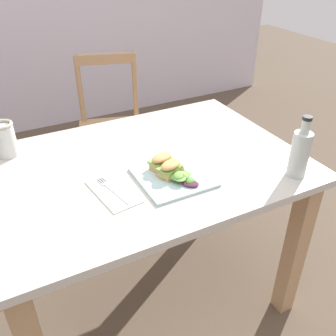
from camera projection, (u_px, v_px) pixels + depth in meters
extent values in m
plane|color=brown|center=(141.00, 314.00, 1.70)|extent=(9.42, 9.42, 0.00)
cube|color=#BCB7AD|center=(143.00, 167.00, 1.41)|extent=(1.19, 0.83, 0.03)
cube|color=tan|center=(295.00, 250.00, 1.56)|extent=(0.07, 0.07, 0.71)
cube|color=tan|center=(7.00, 229.00, 1.67)|extent=(0.07, 0.07, 0.71)
cube|color=tan|center=(206.00, 171.00, 2.08)|extent=(0.07, 0.07, 0.71)
cylinder|color=tan|center=(88.00, 181.00, 2.24)|extent=(0.03, 0.03, 0.43)
cylinder|color=tan|center=(145.00, 175.00, 2.29)|extent=(0.03, 0.03, 0.43)
cylinder|color=tan|center=(88.00, 153.00, 2.52)|extent=(0.03, 0.03, 0.43)
cylinder|color=tan|center=(138.00, 149.00, 2.57)|extent=(0.03, 0.03, 0.43)
cube|color=tan|center=(112.00, 132.00, 2.29)|extent=(0.50, 0.50, 0.02)
cylinder|color=tan|center=(80.00, 90.00, 2.29)|extent=(0.03, 0.03, 0.42)
cylinder|color=tan|center=(135.00, 86.00, 2.34)|extent=(0.03, 0.03, 0.42)
cube|color=tan|center=(105.00, 59.00, 2.22)|extent=(0.35, 0.13, 0.06)
cube|color=silver|center=(173.00, 177.00, 1.32)|extent=(0.24, 0.24, 0.01)
cube|color=tan|center=(171.00, 172.00, 1.31)|extent=(0.10, 0.08, 0.02)
cube|color=#84A84C|center=(170.00, 168.00, 1.31)|extent=(0.10, 0.08, 0.01)
ellipsoid|color=tan|center=(171.00, 165.00, 1.30)|extent=(0.10, 0.08, 0.02)
cube|color=tan|center=(162.00, 165.00, 1.36)|extent=(0.10, 0.08, 0.02)
cube|color=#84A84C|center=(161.00, 161.00, 1.35)|extent=(0.10, 0.08, 0.01)
ellipsoid|color=tan|center=(162.00, 157.00, 1.34)|extent=(0.10, 0.08, 0.02)
ellipsoid|color=#518438|center=(178.00, 172.00, 1.32)|extent=(0.06, 0.05, 0.02)
ellipsoid|color=#6B9E47|center=(184.00, 176.00, 1.29)|extent=(0.07, 0.05, 0.01)
ellipsoid|color=#3D7033|center=(180.00, 175.00, 1.28)|extent=(0.05, 0.05, 0.01)
ellipsoid|color=#84A84C|center=(169.00, 178.00, 1.29)|extent=(0.06, 0.05, 0.01)
ellipsoid|color=#518438|center=(190.00, 181.00, 1.27)|extent=(0.05, 0.05, 0.02)
ellipsoid|color=#518438|center=(175.00, 177.00, 1.28)|extent=(0.05, 0.05, 0.02)
ellipsoid|color=#84A84C|center=(190.00, 180.00, 1.28)|extent=(0.05, 0.04, 0.01)
ellipsoid|color=#4C2338|center=(190.00, 183.00, 1.27)|extent=(0.07, 0.07, 0.01)
ellipsoid|color=#6B9E47|center=(179.00, 178.00, 1.28)|extent=(0.04, 0.05, 0.01)
ellipsoid|color=#6B9E47|center=(179.00, 178.00, 1.27)|extent=(0.06, 0.06, 0.01)
ellipsoid|color=#6B9E47|center=(178.00, 175.00, 1.29)|extent=(0.05, 0.04, 0.01)
ellipsoid|color=#84A84C|center=(181.00, 174.00, 1.29)|extent=(0.05, 0.05, 0.01)
ellipsoid|color=#6B9E47|center=(179.00, 176.00, 1.28)|extent=(0.06, 0.06, 0.02)
ellipsoid|color=#518438|center=(181.00, 173.00, 1.32)|extent=(0.06, 0.05, 0.01)
cube|color=silver|center=(114.00, 192.00, 1.25)|extent=(0.14, 0.23, 0.00)
cube|color=silver|center=(117.00, 194.00, 1.23)|extent=(0.04, 0.14, 0.00)
cube|color=silver|center=(103.00, 182.00, 1.29)|extent=(0.04, 0.05, 0.00)
cube|color=#38383D|center=(103.00, 179.00, 1.30)|extent=(0.01, 0.03, 0.00)
cube|color=#38383D|center=(102.00, 180.00, 1.30)|extent=(0.01, 0.03, 0.00)
cube|color=#38383D|center=(100.00, 181.00, 1.29)|extent=(0.01, 0.03, 0.00)
cylinder|color=black|center=(298.00, 161.00, 1.31)|extent=(0.06, 0.06, 0.12)
cylinder|color=#B2BCB7|center=(300.00, 155.00, 1.30)|extent=(0.07, 0.07, 0.17)
cylinder|color=#B2BCB7|center=(306.00, 126.00, 1.24)|extent=(0.03, 0.03, 0.05)
cylinder|color=black|center=(308.00, 118.00, 1.22)|extent=(0.03, 0.03, 0.01)
cylinder|color=#995623|center=(6.00, 144.00, 1.43)|extent=(0.07, 0.07, 0.10)
cylinder|color=silver|center=(5.00, 141.00, 1.43)|extent=(0.08, 0.08, 0.13)
torus|color=#B7B29E|center=(1.00, 124.00, 1.39)|extent=(0.08, 0.08, 0.01)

